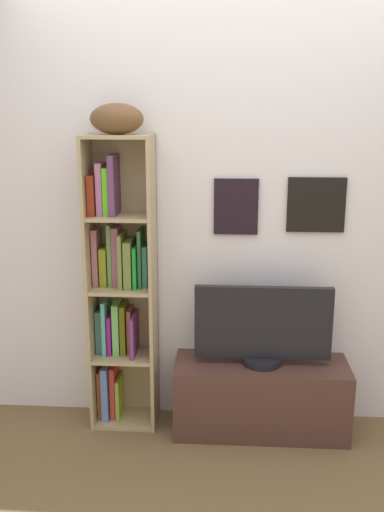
# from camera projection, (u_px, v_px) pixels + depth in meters

# --- Properties ---
(back_wall) EXTENTS (4.80, 0.08, 2.42)m
(back_wall) POSITION_uv_depth(u_px,v_px,m) (235.00, 223.00, 3.27)
(back_wall) COLOR silver
(back_wall) RESTS_ON ground
(bookshelf) EXTENTS (0.38, 0.26, 1.71)m
(bookshelf) POSITION_uv_depth(u_px,v_px,m) (119.00, 287.00, 3.27)
(bookshelf) COLOR tan
(bookshelf) RESTS_ON ground
(football) EXTENTS (0.29, 0.17, 0.17)m
(football) POSITION_uv_depth(u_px,v_px,m) (117.00, 119.00, 3.01)
(football) COLOR brown
(football) RESTS_ON bookshelf
(tv_stand) EXTENTS (1.00, 0.36, 0.42)m
(tv_stand) POSITION_uv_depth(u_px,v_px,m) (261.00, 397.00, 3.30)
(tv_stand) COLOR #4B2F27
(tv_stand) RESTS_ON ground
(television) EXTENTS (0.78, 0.22, 0.46)m
(television) POSITION_uv_depth(u_px,v_px,m) (263.00, 326.00, 3.19)
(television) COLOR black
(television) RESTS_ON tv_stand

